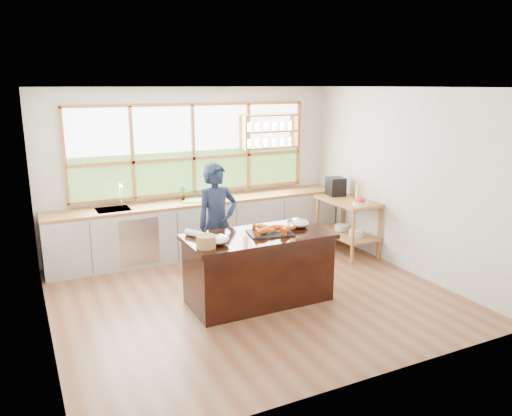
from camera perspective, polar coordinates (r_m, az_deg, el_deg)
ground_plane at (r=6.76m, az=-0.47°, el=-9.90°), size 5.00×5.00×0.00m
room_shell at (r=6.74m, az=-2.21°, el=5.54°), size 5.02×4.52×2.71m
back_counter at (r=8.29m, az=-6.40°, el=-2.11°), size 4.90×0.63×0.90m
right_shelf_unit at (r=8.37m, az=10.48°, el=-1.05°), size 0.62×1.10×0.90m
island at (r=6.43m, az=0.30°, el=-6.84°), size 1.85×0.90×0.90m
cook at (r=6.96m, az=-4.46°, el=-1.79°), size 0.67×0.49×1.70m
potted_plant at (r=8.13m, az=-8.39°, el=1.65°), size 0.16×0.14×0.25m
cutting_board at (r=8.16m, az=-7.03°, el=0.89°), size 0.46×0.39×0.01m
espresso_machine at (r=8.57m, az=9.10°, el=2.45°), size 0.32×0.33×0.31m
wine_bottle at (r=8.18m, az=11.53°, el=1.70°), size 0.09×0.09×0.28m
fruit_bowl at (r=7.97m, az=11.86°, el=0.65°), size 0.25×0.25×0.11m
slate_board at (r=6.32m, az=1.63°, el=-2.86°), size 0.62×0.50×0.02m
lobster_pile at (r=6.31m, az=1.83°, el=-2.41°), size 0.52×0.44×0.08m
mixing_bowl_left at (r=5.89m, az=-4.37°, el=-3.66°), size 0.27×0.27×0.13m
mixing_bowl_right at (r=6.58m, az=4.87°, el=-1.75°), size 0.28×0.28×0.14m
wine_glass at (r=6.19m, az=3.95°, el=-1.76°), size 0.08×0.08×0.22m
wicker_basket at (r=5.79m, az=-5.74°, el=-3.85°), size 0.23×0.23×0.15m
parchment_roll at (r=6.21m, az=-6.95°, el=-2.95°), size 0.21×0.30×0.08m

